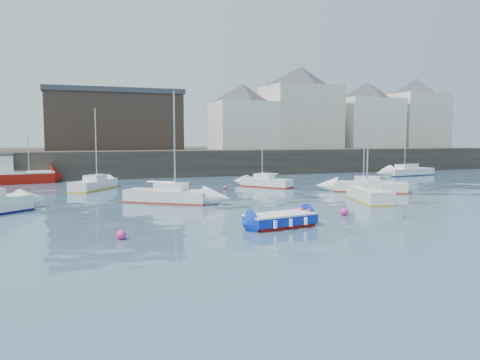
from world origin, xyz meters
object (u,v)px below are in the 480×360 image
object	(u,v)px
sailboat_d	(370,186)
sailboat_f	(266,182)
sailboat_c	(369,194)
buoy_mid	(344,215)
blue_dinghy	(281,219)
sailboat_g	(408,171)
buoy_far	(225,189)
fishing_boat	(12,174)
buoy_near	(121,239)
sailboat_b	(168,195)
sailboat_h	(94,184)

from	to	relation	value
sailboat_d	sailboat_f	xyz separation A→B (m)	(-6.60, 6.48, -0.02)
sailboat_c	buoy_mid	distance (m)	6.75
buoy_mid	sailboat_c	bearing A→B (deg)	42.99
blue_dinghy	sailboat_g	distance (m)	37.07
sailboat_c	buoy_mid	bearing A→B (deg)	-137.01
buoy_far	sailboat_g	bearing A→B (deg)	15.38
sailboat_f	sailboat_d	bearing A→B (deg)	-44.50
blue_dinghy	buoy_far	distance (m)	17.67
sailboat_c	buoy_far	bearing A→B (deg)	123.38
sailboat_g	fishing_boat	bearing A→B (deg)	173.61
sailboat_f	buoy_near	distance (m)	23.41
blue_dinghy	sailboat_d	size ratio (longest dim) A/B	0.51
fishing_boat	sailboat_b	bearing A→B (deg)	-57.47
buoy_near	buoy_far	distance (m)	20.58
sailboat_d	buoy_near	size ratio (longest dim) A/B	17.21
blue_dinghy	sailboat_h	bearing A→B (deg)	110.85
blue_dinghy	sailboat_b	world-z (taller)	sailboat_b
sailboat_f	sailboat_b	bearing A→B (deg)	-145.31
blue_dinghy	sailboat_b	distance (m)	11.36
sailboat_c	buoy_far	distance (m)	13.03
sailboat_g	buoy_far	size ratio (longest dim) A/B	24.15
sailboat_b	buoy_far	xyz separation A→B (m)	(6.32, 6.68, -0.50)
buoy_near	buoy_mid	distance (m)	12.96
sailboat_c	buoy_far	world-z (taller)	sailboat_c
sailboat_b	sailboat_d	distance (m)	17.08
buoy_far	sailboat_d	bearing A→B (deg)	-28.89
sailboat_g	sailboat_h	world-z (taller)	sailboat_g
sailboat_c	buoy_mid	size ratio (longest dim) A/B	15.02
sailboat_c	sailboat_d	size ratio (longest dim) A/B	0.91
buoy_near	fishing_boat	bearing A→B (deg)	104.40
sailboat_d	sailboat_h	xyz separation A→B (m)	(-21.50, 9.58, 0.00)
sailboat_h	buoy_mid	xyz separation A→B (m)	(12.99, -19.11, -0.46)
sailboat_g	sailboat_h	size ratio (longest dim) A/B	1.19
sailboat_d	buoy_far	xyz separation A→B (m)	(-10.74, 5.93, -0.46)
sailboat_c	sailboat_d	distance (m)	6.10
sailboat_d	buoy_near	bearing A→B (deg)	-151.07
sailboat_h	buoy_near	world-z (taller)	sailboat_h
buoy_near	sailboat_g	bearing A→B (deg)	34.57
sailboat_c	sailboat_h	xyz separation A→B (m)	(-17.92, 14.52, -0.07)
sailboat_b	buoy_near	distance (m)	11.79
sailboat_d	sailboat_f	distance (m)	9.25
fishing_boat	buoy_near	world-z (taller)	fishing_boat
sailboat_d	buoy_far	distance (m)	12.28
blue_dinghy	sailboat_g	bearing A→B (deg)	41.15
sailboat_f	buoy_far	distance (m)	4.20
buoy_near	blue_dinghy	bearing A→B (deg)	1.65
sailboat_f	buoy_far	size ratio (longest dim) A/B	17.91
blue_dinghy	buoy_mid	xyz separation A→B (m)	(4.95, 2.00, -0.39)
fishing_boat	buoy_mid	xyz separation A→B (m)	(20.33, -27.24, -0.91)
blue_dinghy	buoy_far	size ratio (longest dim) A/B	11.19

